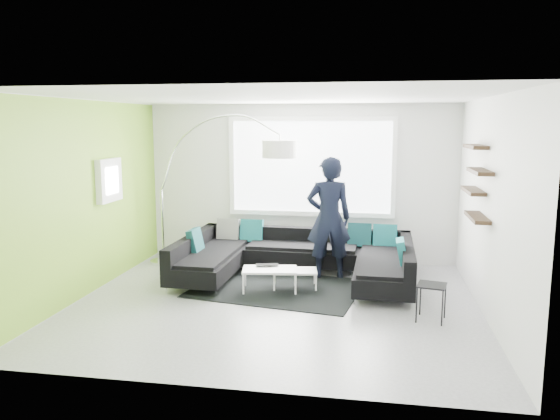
{
  "coord_description": "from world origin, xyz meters",
  "views": [
    {
      "loc": [
        1.29,
        -7.13,
        2.47
      ],
      "look_at": [
        -0.09,
        0.9,
        1.16
      ],
      "focal_mm": 35.0,
      "sensor_mm": 36.0,
      "label": 1
    }
  ],
  "objects_px": {
    "coffee_table": "(282,279)",
    "laptop": "(267,266)",
    "sectional_sofa": "(296,260)",
    "arc_lamp": "(161,190)",
    "person": "(329,218)",
    "side_table": "(431,302)"
  },
  "relations": [
    {
      "from": "arc_lamp",
      "to": "laptop",
      "type": "xyz_separation_m",
      "value": [
        2.11,
        -1.17,
        -0.96
      ]
    },
    {
      "from": "arc_lamp",
      "to": "side_table",
      "type": "relative_size",
      "value": 5.55
    },
    {
      "from": "sectional_sofa",
      "to": "coffee_table",
      "type": "bearing_deg",
      "value": -103.14
    },
    {
      "from": "person",
      "to": "laptop",
      "type": "distance_m",
      "value": 1.3
    },
    {
      "from": "sectional_sofa",
      "to": "arc_lamp",
      "type": "bearing_deg",
      "value": 165.86
    },
    {
      "from": "arc_lamp",
      "to": "person",
      "type": "xyz_separation_m",
      "value": [
        2.95,
        -0.4,
        -0.33
      ]
    },
    {
      "from": "laptop",
      "to": "person",
      "type": "bearing_deg",
      "value": 26.72
    },
    {
      "from": "sectional_sofa",
      "to": "side_table",
      "type": "height_order",
      "value": "sectional_sofa"
    },
    {
      "from": "person",
      "to": "laptop",
      "type": "xyz_separation_m",
      "value": [
        -0.85,
        -0.76,
        -0.62
      ]
    },
    {
      "from": "coffee_table",
      "to": "side_table",
      "type": "bearing_deg",
      "value": -34.32
    },
    {
      "from": "arc_lamp",
      "to": "laptop",
      "type": "distance_m",
      "value": 2.59
    },
    {
      "from": "arc_lamp",
      "to": "laptop",
      "type": "height_order",
      "value": "arc_lamp"
    },
    {
      "from": "sectional_sofa",
      "to": "arc_lamp",
      "type": "distance_m",
      "value": 2.73
    },
    {
      "from": "side_table",
      "to": "laptop",
      "type": "bearing_deg",
      "value": 157.09
    },
    {
      "from": "sectional_sofa",
      "to": "arc_lamp",
      "type": "xyz_separation_m",
      "value": [
        -2.46,
        0.68,
        0.96
      ]
    },
    {
      "from": "sectional_sofa",
      "to": "side_table",
      "type": "relative_size",
      "value": 7.74
    },
    {
      "from": "side_table",
      "to": "person",
      "type": "height_order",
      "value": "person"
    },
    {
      "from": "side_table",
      "to": "coffee_table",
      "type": "bearing_deg",
      "value": 155.01
    },
    {
      "from": "sectional_sofa",
      "to": "laptop",
      "type": "height_order",
      "value": "sectional_sofa"
    },
    {
      "from": "coffee_table",
      "to": "laptop",
      "type": "xyz_separation_m",
      "value": [
        -0.23,
        0.01,
        0.18
      ]
    },
    {
      "from": "person",
      "to": "side_table",
      "type": "bearing_deg",
      "value": 117.68
    },
    {
      "from": "person",
      "to": "laptop",
      "type": "bearing_deg",
      "value": 29.97
    }
  ]
}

